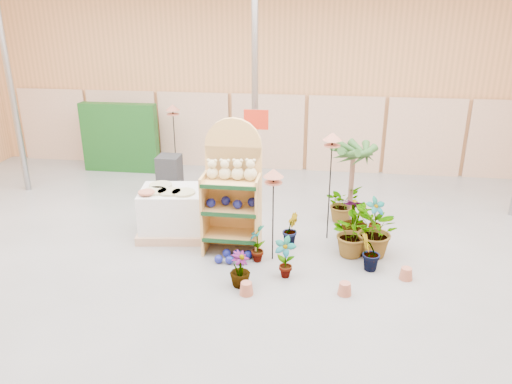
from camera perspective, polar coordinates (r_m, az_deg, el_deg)
room at (r=8.15m, az=-2.68°, el=6.62°), size 15.20×12.10×4.70m
display_shelf at (r=8.80m, az=-2.66°, el=0.06°), size 1.00×0.63×2.39m
teddy_bears at (r=8.55m, az=-2.64°, el=2.40°), size 0.88×0.23×0.38m
gazing_balls_shelf at (r=8.73m, az=-2.80°, el=-1.20°), size 0.88×0.30×0.17m
gazing_balls_floor at (r=8.75m, az=-2.59°, el=-7.41°), size 0.63×0.39×0.15m
pallet_stack at (r=9.66m, az=-9.45°, el=-2.30°), size 1.43×1.24×0.96m
charcoal_planters at (r=11.49m, az=-9.82°, el=1.70°), size 0.50×0.50×1.00m
trellis_stock at (r=13.56m, az=-15.28°, el=6.00°), size 2.00×0.30×1.80m
offer_sign at (r=10.27m, az=0.03°, el=5.96°), size 0.50×0.08×2.20m
bird_table_front at (r=8.22m, az=2.01°, el=1.85°), size 0.34×0.34×1.66m
bird_table_right at (r=8.99m, az=8.71°, el=5.85°), size 0.34×0.34×2.07m
bird_table_back at (r=12.21m, az=-9.50°, el=9.21°), size 0.34×0.34×1.94m
palm at (r=9.92m, az=11.09°, el=4.59°), size 0.70×0.70×1.75m
potted_plant_0 at (r=8.61m, az=0.16°, el=-5.83°), size 0.26×0.37×0.69m
potted_plant_2 at (r=8.94m, az=10.72°, el=-4.49°), size 0.84×0.92×0.88m
potted_plant_3 at (r=9.39m, az=11.22°, el=-3.22°), size 0.66×0.66×0.89m
potted_plant_4 at (r=9.80m, az=13.45°, el=-2.75°), size 0.48×0.42×0.76m
potted_plant_5 at (r=9.23m, az=3.94°, el=-4.24°), size 0.34×0.39×0.61m
potted_plant_6 at (r=10.30m, az=9.78°, el=-1.26°), size 0.92×0.91×0.77m
potted_plant_7 at (r=7.92m, az=-1.85°, el=-8.83°), size 0.44×0.44×0.58m
potted_plant_8 at (r=8.15m, az=3.32°, el=-7.50°), size 0.42×0.34×0.70m
potted_plant_9 at (r=8.53m, az=12.88°, el=-6.78°), size 0.47×0.47×0.67m
potted_plant_10 at (r=8.94m, az=13.59°, el=-4.38°), size 0.95×1.04×0.98m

